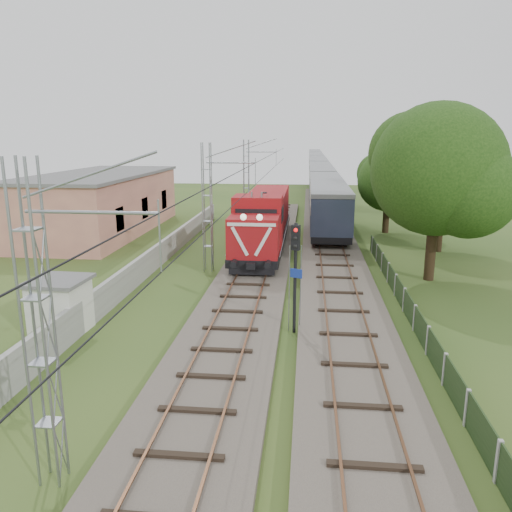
# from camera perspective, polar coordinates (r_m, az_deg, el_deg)

# --- Properties ---
(ground) EXTENTS (140.00, 140.00, 0.00)m
(ground) POSITION_cam_1_polar(r_m,az_deg,el_deg) (20.39, -3.62, -10.80)
(ground) COLOR #304C1C
(ground) RESTS_ON ground
(track_main) EXTENTS (4.20, 70.00, 0.45)m
(track_main) POSITION_cam_1_polar(r_m,az_deg,el_deg) (26.79, -1.18, -4.28)
(track_main) COLOR #6B6054
(track_main) RESTS_ON ground
(track_side) EXTENTS (4.20, 80.00, 0.45)m
(track_side) POSITION_cam_1_polar(r_m,az_deg,el_deg) (39.21, 8.44, 1.37)
(track_side) COLOR #6B6054
(track_side) RESTS_ON ground
(catenary) EXTENTS (3.31, 70.00, 8.00)m
(catenary) POSITION_cam_1_polar(r_m,az_deg,el_deg) (31.21, -5.49, 5.52)
(catenary) COLOR gray
(catenary) RESTS_ON ground
(boundary_wall) EXTENTS (0.25, 40.00, 1.50)m
(boundary_wall) POSITION_cam_1_polar(r_m,az_deg,el_deg) (32.71, -11.47, -0.20)
(boundary_wall) COLOR #9E9E99
(boundary_wall) RESTS_ON ground
(station_building) EXTENTS (8.40, 20.40, 5.22)m
(station_building) POSITION_cam_1_polar(r_m,az_deg,el_deg) (46.38, -17.31, 5.86)
(station_building) COLOR tan
(station_building) RESTS_ON ground
(fence) EXTENTS (0.12, 32.00, 1.20)m
(fence) POSITION_cam_1_polar(r_m,az_deg,el_deg) (23.20, 17.69, -6.75)
(fence) COLOR black
(fence) RESTS_ON ground
(locomotive) EXTENTS (3.13, 17.90, 4.55)m
(locomotive) POSITION_cam_1_polar(r_m,az_deg,el_deg) (37.46, 0.96, 4.27)
(locomotive) COLOR black
(locomotive) RESTS_ON ground
(coach_rake) EXTENTS (3.16, 118.28, 3.66)m
(coach_rake) POSITION_cam_1_polar(r_m,az_deg,el_deg) (95.22, 7.07, 10.05)
(coach_rake) COLOR black
(coach_rake) RESTS_ON ground
(signal_post) EXTENTS (0.51, 0.42, 4.86)m
(signal_post) POSITION_cam_1_polar(r_m,az_deg,el_deg) (21.10, 4.52, -0.35)
(signal_post) COLOR black
(signal_post) RESTS_ON ground
(relay_hut) EXTENTS (2.48, 2.48, 2.44)m
(relay_hut) POSITION_cam_1_polar(r_m,az_deg,el_deg) (23.34, -21.45, -5.30)
(relay_hut) COLOR silver
(relay_hut) RESTS_ON ground
(tree_a) EXTENTS (7.95, 7.58, 10.31)m
(tree_a) POSITION_cam_1_polar(r_m,az_deg,el_deg) (30.58, 20.21, 9.09)
(tree_a) COLOR #362316
(tree_a) RESTS_ON ground
(tree_b) EXTENTS (6.03, 5.74, 7.81)m
(tree_b) POSITION_cam_1_polar(r_m,az_deg,el_deg) (38.81, 20.77, 7.52)
(tree_b) COLOR #362316
(tree_b) RESTS_ON ground
(tree_c) EXTENTS (5.57, 5.31, 7.22)m
(tree_c) POSITION_cam_1_polar(r_m,az_deg,el_deg) (45.21, 14.97, 8.21)
(tree_c) COLOR #362316
(tree_c) RESTS_ON ground
(tree_d) EXTENTS (6.13, 5.83, 7.94)m
(tree_d) POSITION_cam_1_polar(r_m,az_deg,el_deg) (55.29, 17.90, 9.40)
(tree_d) COLOR #362316
(tree_d) RESTS_ON ground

